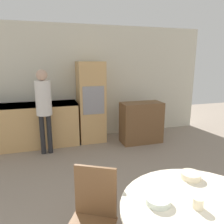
{
  "coord_description": "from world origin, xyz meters",
  "views": [
    {
      "loc": [
        -0.76,
        0.36,
        1.8
      ],
      "look_at": [
        0.07,
        3.1,
        1.13
      ],
      "focal_mm": 35.0,
      "sensor_mm": 36.0,
      "label": 1
    }
  ],
  "objects_px": {
    "bowl_centre": "(191,176)",
    "chair_far_right": "(217,186)",
    "oven_unit": "(91,102)",
    "chair_far_left": "(93,215)",
    "cup": "(198,203)",
    "person_standing": "(44,102)",
    "sideboard": "(141,123)",
    "bowl_near": "(158,201)"
  },
  "relations": [
    {
      "from": "oven_unit",
      "to": "bowl_near",
      "type": "height_order",
      "value": "oven_unit"
    },
    {
      "from": "cup",
      "to": "chair_far_right",
      "type": "bearing_deg",
      "value": 37.86
    },
    {
      "from": "sideboard",
      "to": "bowl_near",
      "type": "relative_size",
      "value": 4.92
    },
    {
      "from": "oven_unit",
      "to": "bowl_centre",
      "type": "distance_m",
      "value": 3.29
    },
    {
      "from": "bowl_centre",
      "to": "bowl_near",
      "type": "bearing_deg",
      "value": -152.71
    },
    {
      "from": "oven_unit",
      "to": "chair_far_left",
      "type": "xyz_separation_m",
      "value": [
        -0.64,
        -3.16,
        -0.38
      ]
    },
    {
      "from": "chair_far_right",
      "to": "cup",
      "type": "relative_size",
      "value": 11.47
    },
    {
      "from": "cup",
      "to": "bowl_near",
      "type": "bearing_deg",
      "value": 153.01
    },
    {
      "from": "person_standing",
      "to": "chair_far_right",
      "type": "bearing_deg",
      "value": -56.66
    },
    {
      "from": "sideboard",
      "to": "person_standing",
      "type": "bearing_deg",
      "value": -179.1
    },
    {
      "from": "cup",
      "to": "bowl_centre",
      "type": "height_order",
      "value": "cup"
    },
    {
      "from": "cup",
      "to": "chair_far_left",
      "type": "bearing_deg",
      "value": 144.43
    },
    {
      "from": "chair_far_left",
      "to": "sideboard",
      "type": "bearing_deg",
      "value": 87.32
    },
    {
      "from": "oven_unit",
      "to": "person_standing",
      "type": "bearing_deg",
      "value": -153.97
    },
    {
      "from": "sideboard",
      "to": "chair_far_left",
      "type": "height_order",
      "value": "chair_far_left"
    },
    {
      "from": "chair_far_left",
      "to": "chair_far_right",
      "type": "distance_m",
      "value": 1.35
    },
    {
      "from": "bowl_centre",
      "to": "person_standing",
      "type": "bearing_deg",
      "value": 114.07
    },
    {
      "from": "person_standing",
      "to": "cup",
      "type": "xyz_separation_m",
      "value": [
        1.04,
        -3.15,
        -0.22
      ]
    },
    {
      "from": "oven_unit",
      "to": "chair_far_left",
      "type": "relative_size",
      "value": 1.95
    },
    {
      "from": "cup",
      "to": "bowl_centre",
      "type": "xyz_separation_m",
      "value": [
        0.2,
        0.36,
        -0.01
      ]
    },
    {
      "from": "sideboard",
      "to": "person_standing",
      "type": "distance_m",
      "value": 2.13
    },
    {
      "from": "cup",
      "to": "oven_unit",
      "type": "bearing_deg",
      "value": 90.5
    },
    {
      "from": "bowl_near",
      "to": "bowl_centre",
      "type": "bearing_deg",
      "value": 27.29
    },
    {
      "from": "oven_unit",
      "to": "chair_far_left",
      "type": "bearing_deg",
      "value": -101.4
    },
    {
      "from": "sideboard",
      "to": "chair_far_right",
      "type": "height_order",
      "value": "chair_far_right"
    },
    {
      "from": "cup",
      "to": "bowl_centre",
      "type": "relative_size",
      "value": 0.45
    },
    {
      "from": "chair_far_left",
      "to": "person_standing",
      "type": "relative_size",
      "value": 0.56
    },
    {
      "from": "bowl_centre",
      "to": "chair_far_right",
      "type": "bearing_deg",
      "value": 19.58
    },
    {
      "from": "sideboard",
      "to": "bowl_near",
      "type": "xyz_separation_m",
      "value": [
        -1.26,
        -3.05,
        0.35
      ]
    },
    {
      "from": "bowl_centre",
      "to": "oven_unit",
      "type": "bearing_deg",
      "value": 94.1
    },
    {
      "from": "sideboard",
      "to": "bowl_centre",
      "type": "distance_m",
      "value": 2.95
    },
    {
      "from": "chair_far_left",
      "to": "cup",
      "type": "height_order",
      "value": "chair_far_left"
    },
    {
      "from": "sideboard",
      "to": "bowl_centre",
      "type": "xyz_separation_m",
      "value": [
        -0.81,
        -2.82,
        0.35
      ]
    },
    {
      "from": "chair_far_right",
      "to": "bowl_near",
      "type": "bearing_deg",
      "value": -22.54
    },
    {
      "from": "oven_unit",
      "to": "sideboard",
      "type": "xyz_separation_m",
      "value": [
        1.04,
        -0.46,
        -0.44
      ]
    },
    {
      "from": "chair_far_right",
      "to": "person_standing",
      "type": "bearing_deg",
      "value": -102.65
    },
    {
      "from": "bowl_near",
      "to": "cup",
      "type": "bearing_deg",
      "value": -26.99
    },
    {
      "from": "chair_far_left",
      "to": "person_standing",
      "type": "bearing_deg",
      "value": 127.14
    },
    {
      "from": "chair_far_left",
      "to": "cup",
      "type": "bearing_deg",
      "value": -6.38
    },
    {
      "from": "chair_far_right",
      "to": "bowl_centre",
      "type": "bearing_deg",
      "value": -26.4
    },
    {
      "from": "sideboard",
      "to": "chair_far_left",
      "type": "distance_m",
      "value": 3.18
    },
    {
      "from": "chair_far_left",
      "to": "cup",
      "type": "distance_m",
      "value": 0.88
    }
  ]
}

